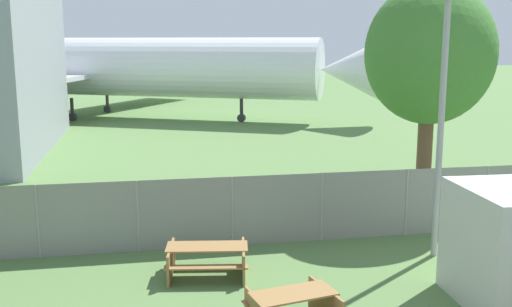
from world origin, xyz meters
The scene contains 6 objects.
perimeter_fence centered at (0.00, 10.44, 0.98)m, with size 56.07×0.07×1.96m.
airplane centered at (-5.24, 40.24, 3.65)m, with size 38.42×30.91×12.07m.
picnic_bench_near_cabin centered at (0.47, 5.39, 0.47)m, with size 1.90×1.71×0.76m.
picnic_bench_open_grass centered at (-0.91, 8.40, 0.48)m, with size 2.13×1.67×0.76m.
tree_left_of_cabin centered at (6.73, 12.74, 5.16)m, with size 4.12×4.12×7.46m.
light_mast centered at (5.13, 8.72, 4.32)m, with size 0.44×0.44×6.97m.
Camera 1 is at (-2.25, -5.24, 5.60)m, focal length 42.00 mm.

